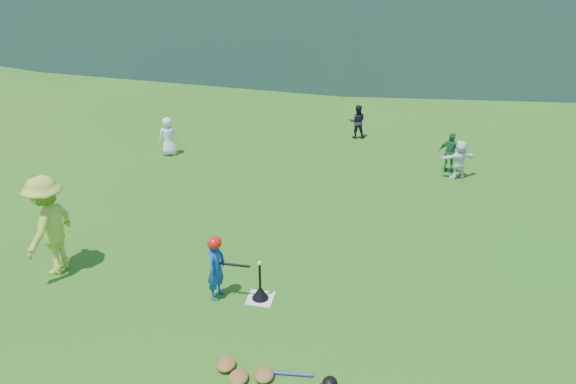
# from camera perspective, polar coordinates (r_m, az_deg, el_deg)

# --- Properties ---
(ground) EXTENTS (120.00, 120.00, 0.00)m
(ground) POSITION_cam_1_polar(r_m,az_deg,el_deg) (9.98, -2.82, -10.79)
(ground) COLOR #1E5F15
(ground) RESTS_ON ground
(home_plate) EXTENTS (0.45, 0.45, 0.02)m
(home_plate) POSITION_cam_1_polar(r_m,az_deg,el_deg) (9.97, -2.82, -10.75)
(home_plate) COLOR silver
(home_plate) RESTS_ON ground
(baseball) EXTENTS (0.08, 0.08, 0.08)m
(baseball) POSITION_cam_1_polar(r_m,az_deg,el_deg) (9.56, -2.92, -7.23)
(baseball) COLOR white
(baseball) RESTS_ON batting_tee
(batter_child) EXTENTS (0.35, 0.47, 1.17)m
(batter_child) POSITION_cam_1_polar(r_m,az_deg,el_deg) (9.78, -7.30, -7.68)
(batter_child) COLOR #154795
(batter_child) RESTS_ON ground
(adult_coach) EXTENTS (0.74, 1.26, 1.92)m
(adult_coach) POSITION_cam_1_polar(r_m,az_deg,el_deg) (11.10, -23.12, -3.15)
(adult_coach) COLOR #A1C339
(adult_coach) RESTS_ON ground
(fielder_a) EXTENTS (0.61, 0.50, 1.09)m
(fielder_a) POSITION_cam_1_polar(r_m,az_deg,el_deg) (16.14, -12.05, 5.55)
(fielder_a) COLOR white
(fielder_a) RESTS_ON ground
(fielder_b) EXTENTS (0.56, 0.47, 1.03)m
(fielder_b) POSITION_cam_1_polar(r_m,az_deg,el_deg) (17.26, 7.04, 7.12)
(fielder_b) COLOR black
(fielder_b) RESTS_ON ground
(fielder_c) EXTENTS (0.69, 0.48, 1.10)m
(fielder_c) POSITION_cam_1_polar(r_m,az_deg,el_deg) (15.19, 16.19, 3.82)
(fielder_c) COLOR #206A37
(fielder_c) RESTS_ON ground
(fielder_d) EXTENTS (0.99, 0.64, 1.02)m
(fielder_d) POSITION_cam_1_polar(r_m,az_deg,el_deg) (14.92, 17.03, 3.17)
(fielder_d) COLOR white
(fielder_d) RESTS_ON ground
(batting_tee) EXTENTS (0.30, 0.30, 0.68)m
(batting_tee) POSITION_cam_1_polar(r_m,az_deg,el_deg) (9.90, -2.84, -10.19)
(batting_tee) COLOR black
(batting_tee) RESTS_ON home_plate
(batter_gear) EXTENTS (0.73, 0.26, 0.53)m
(batter_gear) POSITION_cam_1_polar(r_m,az_deg,el_deg) (9.52, -7.32, -5.31)
(batter_gear) COLOR red
(batter_gear) RESTS_ON ground
(equipment_pile) EXTENTS (1.80, 0.75, 0.19)m
(equipment_pile) POSITION_cam_1_polar(r_m,az_deg,el_deg) (8.46, -2.44, -18.11)
(equipment_pile) COLOR olive
(equipment_pile) RESTS_ON ground
(outfield_fence) EXTENTS (70.07, 0.08, 1.33)m
(outfield_fence) POSITION_cam_1_polar(r_m,az_deg,el_deg) (36.22, 8.17, 17.00)
(outfield_fence) COLOR gray
(outfield_fence) RESTS_ON ground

